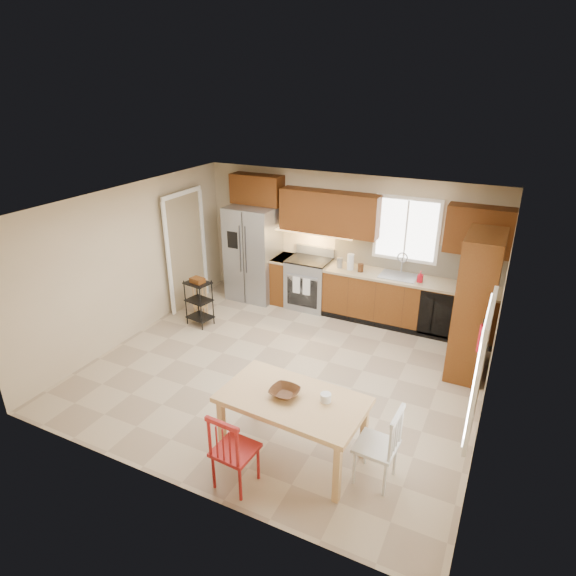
{
  "coord_description": "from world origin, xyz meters",
  "views": [
    {
      "loc": [
        2.74,
        -5.45,
        3.97
      ],
      "look_at": [
        -0.12,
        0.4,
        1.15
      ],
      "focal_mm": 30.0,
      "sensor_mm": 36.0,
      "label": 1
    }
  ],
  "objects_px": {
    "soap_bottle": "(420,277)",
    "chair_red": "(235,449)",
    "pantry": "(475,306)",
    "table_bowl": "(285,396)",
    "fire_extinguisher": "(483,339)",
    "refrigerator": "(253,253)",
    "table_jar": "(326,399)",
    "range_stove": "(309,284)",
    "dining_table": "(293,427)",
    "bar_stool": "(200,298)",
    "chair_white": "(376,445)",
    "utility_cart": "(199,303)"
  },
  "relations": [
    {
      "from": "table_jar",
      "to": "chair_white",
      "type": "bearing_deg",
      "value": -4.65
    },
    {
      "from": "range_stove",
      "to": "fire_extinguisher",
      "type": "distance_m",
      "value": 3.83
    },
    {
      "from": "table_bowl",
      "to": "table_jar",
      "type": "relative_size",
      "value": 2.34
    },
    {
      "from": "table_bowl",
      "to": "bar_stool",
      "type": "relative_size",
      "value": 0.48
    },
    {
      "from": "fire_extinguisher",
      "to": "table_jar",
      "type": "height_order",
      "value": "fire_extinguisher"
    },
    {
      "from": "fire_extinguisher",
      "to": "utility_cart",
      "type": "relative_size",
      "value": 0.43
    },
    {
      "from": "table_jar",
      "to": "utility_cart",
      "type": "bearing_deg",
      "value": 146.69
    },
    {
      "from": "table_jar",
      "to": "range_stove",
      "type": "bearing_deg",
      "value": 116.18
    },
    {
      "from": "dining_table",
      "to": "table_bowl",
      "type": "xyz_separation_m",
      "value": [
        -0.1,
        0.0,
        0.4
      ]
    },
    {
      "from": "refrigerator",
      "to": "soap_bottle",
      "type": "height_order",
      "value": "refrigerator"
    },
    {
      "from": "table_jar",
      "to": "utility_cart",
      "type": "relative_size",
      "value": 0.17
    },
    {
      "from": "table_jar",
      "to": "bar_stool",
      "type": "relative_size",
      "value": 0.21
    },
    {
      "from": "chair_white",
      "to": "refrigerator",
      "type": "bearing_deg",
      "value": 47.92
    },
    {
      "from": "refrigerator",
      "to": "table_bowl",
      "type": "xyz_separation_m",
      "value": [
        2.48,
        -3.66,
        -0.13
      ]
    },
    {
      "from": "table_bowl",
      "to": "table_jar",
      "type": "distance_m",
      "value": 0.46
    },
    {
      "from": "range_stove",
      "to": "table_bowl",
      "type": "xyz_separation_m",
      "value": [
        1.33,
        -3.72,
        0.32
      ]
    },
    {
      "from": "table_jar",
      "to": "fire_extinguisher",
      "type": "bearing_deg",
      "value": 48.49
    },
    {
      "from": "dining_table",
      "to": "chair_red",
      "type": "height_order",
      "value": "chair_red"
    },
    {
      "from": "table_bowl",
      "to": "utility_cart",
      "type": "height_order",
      "value": "utility_cart"
    },
    {
      "from": "refrigerator",
      "to": "soap_bottle",
      "type": "relative_size",
      "value": 9.53
    },
    {
      "from": "chair_white",
      "to": "bar_stool",
      "type": "bearing_deg",
      "value": 62.04
    },
    {
      "from": "soap_bottle",
      "to": "chair_red",
      "type": "relative_size",
      "value": 0.21
    },
    {
      "from": "fire_extinguisher",
      "to": "dining_table",
      "type": "relative_size",
      "value": 0.23
    },
    {
      "from": "refrigerator",
      "to": "chair_red",
      "type": "relative_size",
      "value": 1.95
    },
    {
      "from": "pantry",
      "to": "chair_white",
      "type": "height_order",
      "value": "pantry"
    },
    {
      "from": "bar_stool",
      "to": "table_bowl",
      "type": "bearing_deg",
      "value": -39.05
    },
    {
      "from": "chair_red",
      "to": "bar_stool",
      "type": "bearing_deg",
      "value": 134.14
    },
    {
      "from": "table_bowl",
      "to": "utility_cart",
      "type": "relative_size",
      "value": 0.39
    },
    {
      "from": "refrigerator",
      "to": "dining_table",
      "type": "xyz_separation_m",
      "value": [
        2.58,
        -3.66,
        -0.52
      ]
    },
    {
      "from": "dining_table",
      "to": "range_stove",
      "type": "bearing_deg",
      "value": 114.59
    },
    {
      "from": "chair_red",
      "to": "chair_white",
      "type": "relative_size",
      "value": 1.0
    },
    {
      "from": "soap_bottle",
      "to": "pantry",
      "type": "distance_m",
      "value": 1.31
    },
    {
      "from": "refrigerator",
      "to": "fire_extinguisher",
      "type": "distance_m",
      "value": 4.76
    },
    {
      "from": "range_stove",
      "to": "utility_cart",
      "type": "distance_m",
      "value": 2.08
    },
    {
      "from": "range_stove",
      "to": "bar_stool",
      "type": "bearing_deg",
      "value": -143.1
    },
    {
      "from": "range_stove",
      "to": "pantry",
      "type": "relative_size",
      "value": 0.44
    },
    {
      "from": "range_stove",
      "to": "fire_extinguisher",
      "type": "height_order",
      "value": "fire_extinguisher"
    },
    {
      "from": "fire_extinguisher",
      "to": "bar_stool",
      "type": "height_order",
      "value": "fire_extinguisher"
    },
    {
      "from": "pantry",
      "to": "bar_stool",
      "type": "bearing_deg",
      "value": -177.12
    },
    {
      "from": "refrigerator",
      "to": "range_stove",
      "type": "bearing_deg",
      "value": 2.99
    },
    {
      "from": "fire_extinguisher",
      "to": "dining_table",
      "type": "height_order",
      "value": "fire_extinguisher"
    },
    {
      "from": "pantry",
      "to": "table_bowl",
      "type": "distance_m",
      "value": 3.2
    },
    {
      "from": "refrigerator",
      "to": "utility_cart",
      "type": "distance_m",
      "value": 1.56
    },
    {
      "from": "dining_table",
      "to": "chair_red",
      "type": "distance_m",
      "value": 0.74
    },
    {
      "from": "fire_extinguisher",
      "to": "table_bowl",
      "type": "distance_m",
      "value": 2.52
    },
    {
      "from": "soap_bottle",
      "to": "table_bowl",
      "type": "xyz_separation_m",
      "value": [
        -0.7,
        -3.63,
        -0.21
      ]
    },
    {
      "from": "soap_bottle",
      "to": "fire_extinguisher",
      "type": "bearing_deg",
      "value": -59.47
    },
    {
      "from": "pantry",
      "to": "fire_extinguisher",
      "type": "relative_size",
      "value": 5.83
    },
    {
      "from": "pantry",
      "to": "dining_table",
      "type": "distance_m",
      "value": 3.21
    },
    {
      "from": "table_bowl",
      "to": "soap_bottle",
      "type": "bearing_deg",
      "value": 79.14
    }
  ]
}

